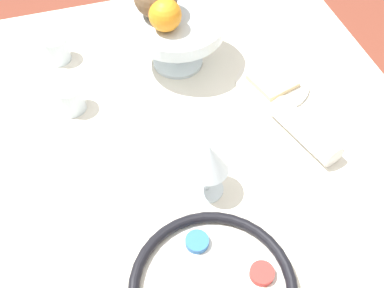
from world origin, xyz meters
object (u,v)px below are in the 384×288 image
Objects in this scene: wine_glass at (208,159)px; bread_plate at (272,83)px; fruit_stand at (177,29)px; cup_mid at (70,98)px; napkin_roll at (305,130)px; cup_near at (56,49)px; orange_fruit at (165,15)px.

wine_glass is 0.81× the size of bread_plate.
fruit_stand reaches higher than cup_mid.
napkin_roll is at bearing 179.81° from bread_plate.
bread_plate is at bearing -97.90° from cup_mid.
wine_glass reaches higher than cup_near.
fruit_stand reaches higher than cup_near.
orange_fruit reaches higher than napkin_roll.
cup_near reaches higher than napkin_roll.
bread_plate is at bearing -45.86° from wine_glass.
wine_glass is 0.38m from cup_mid.
wine_glass is 0.26m from napkin_roll.
orange_fruit is at bearing -116.11° from cup_near.
cup_mid is (0.06, 0.47, 0.03)m from bread_plate.
wine_glass is 2.18× the size of cup_mid.
napkin_roll is (-0.17, 0.00, 0.02)m from bread_plate.
fruit_stand reaches higher than bread_plate.
cup_mid is at bearing -176.60° from cup_near.
fruit_stand is (0.38, -0.05, -0.00)m from wine_glass.
orange_fruit is (-0.02, 0.03, 0.06)m from fruit_stand.
napkin_roll reaches higher than bread_plate.
wine_glass is 1.94× the size of orange_fruit.
cup_near and cup_mid have the same top height.
napkin_roll is (-0.29, -0.22, -0.14)m from orange_fruit.
napkin_roll is 2.84× the size of cup_mid.
wine_glass is 0.38m from fruit_stand.
orange_fruit is 1.12× the size of cup_mid.
wine_glass is at bearing 105.18° from napkin_roll.
cup_near is at bearing 63.03° from bread_plate.
orange_fruit is at bearing -77.26° from cup_mid.
fruit_stand is at bearing -109.45° from cup_near.
cup_near is (0.47, 0.24, -0.07)m from wine_glass.
orange_fruit is 0.42× the size of bread_plate.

